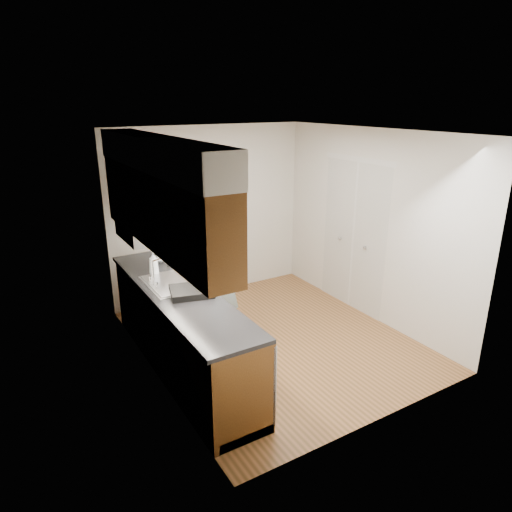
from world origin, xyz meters
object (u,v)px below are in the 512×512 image
(soap_bottle_a, at_px, (154,263))
(soap_bottle_c, at_px, (159,256))
(dish_rack, at_px, (192,291))
(steel_can, at_px, (170,262))
(soap_bottle_b, at_px, (153,262))
(person, at_px, (218,268))

(soap_bottle_a, height_order, soap_bottle_c, soap_bottle_a)
(dish_rack, bearing_deg, soap_bottle_c, 101.91)
(soap_bottle_c, relative_size, steel_can, 1.26)
(soap_bottle_a, bearing_deg, soap_bottle_c, 62.35)
(soap_bottle_c, height_order, steel_can, soap_bottle_c)
(steel_can, height_order, dish_rack, steel_can)
(soap_bottle_b, bearing_deg, soap_bottle_c, 55.28)
(soap_bottle_a, bearing_deg, soap_bottle_b, 72.96)
(person, relative_size, soap_bottle_a, 6.83)
(soap_bottle_b, bearing_deg, soap_bottle_a, -107.04)
(person, bearing_deg, soap_bottle_b, 37.42)
(soap_bottle_a, distance_m, dish_rack, 0.75)
(person, bearing_deg, soap_bottle_c, 18.64)
(person, bearing_deg, soap_bottle_a, 50.45)
(soap_bottle_b, distance_m, dish_rack, 0.89)
(soap_bottle_a, distance_m, soap_bottle_c, 0.43)
(person, relative_size, steel_can, 15.93)
(person, distance_m, steel_can, 0.60)
(steel_can, bearing_deg, soap_bottle_b, 178.06)
(soap_bottle_a, relative_size, steel_can, 2.33)
(soap_bottle_a, height_order, soap_bottle_b, soap_bottle_a)
(soap_bottle_b, height_order, dish_rack, soap_bottle_b)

